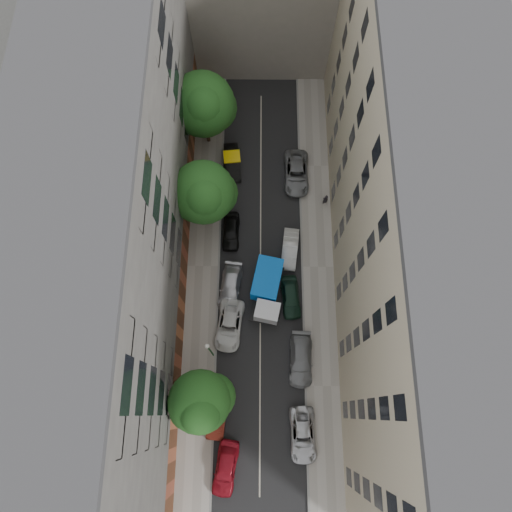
{
  "coord_description": "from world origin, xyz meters",
  "views": [
    {
      "loc": [
        -0.34,
        -13.35,
        41.68
      ],
      "look_at": [
        -0.42,
        -0.98,
        6.0
      ],
      "focal_mm": 32.0,
      "sensor_mm": 36.0,
      "label": 1
    }
  ],
  "objects_px": {
    "car_left_5": "(232,162)",
    "car_left_1": "(218,414)",
    "tarp_truck": "(267,289)",
    "tree_mid": "(204,194)",
    "car_right_4": "(296,173)",
    "tree_far": "(204,107)",
    "car_left_3": "(230,287)",
    "car_right_3": "(290,249)",
    "car_left_4": "(231,231)",
    "lamp_post": "(209,350)",
    "car_right_2": "(291,297)",
    "car_left_2": "(229,325)",
    "car_right_0": "(303,435)",
    "tree_near": "(201,403)",
    "car_left_0": "(226,468)",
    "pedestrian": "(325,199)",
    "car_right_1": "(301,360)"
  },
  "relations": [
    {
      "from": "tarp_truck",
      "to": "tree_mid",
      "type": "height_order",
      "value": "tree_mid"
    },
    {
      "from": "car_left_3",
      "to": "car_right_2",
      "type": "distance_m",
      "value": 5.68
    },
    {
      "from": "car_left_5",
      "to": "car_left_3",
      "type": "bearing_deg",
      "value": -95.56
    },
    {
      "from": "car_right_4",
      "to": "pedestrian",
      "type": "bearing_deg",
      "value": -47.19
    },
    {
      "from": "car_right_1",
      "to": "car_right_4",
      "type": "bearing_deg",
      "value": 91.86
    },
    {
      "from": "car_left_0",
      "to": "tarp_truck",
      "type": "bearing_deg",
      "value": 85.91
    },
    {
      "from": "pedestrian",
      "to": "lamp_post",
      "type": "bearing_deg",
      "value": 36.48
    },
    {
      "from": "car_left_0",
      "to": "car_right_3",
      "type": "xyz_separation_m",
      "value": [
        5.6,
        19.19,
        -0.07
      ]
    },
    {
      "from": "car_left_0",
      "to": "car_right_1",
      "type": "distance_m",
      "value": 10.87
    },
    {
      "from": "tree_mid",
      "to": "tree_far",
      "type": "xyz_separation_m",
      "value": [
        -0.43,
        9.05,
        0.2
      ]
    },
    {
      "from": "car_left_0",
      "to": "car_right_2",
      "type": "distance_m",
      "value": 15.49
    },
    {
      "from": "car_left_2",
      "to": "car_right_3",
      "type": "relative_size",
      "value": 1.17
    },
    {
      "from": "car_right_3",
      "to": "tree_far",
      "type": "height_order",
      "value": "tree_far"
    },
    {
      "from": "tree_far",
      "to": "car_right_2",
      "type": "bearing_deg",
      "value": -64.22
    },
    {
      "from": "car_left_5",
      "to": "pedestrian",
      "type": "relative_size",
      "value": 2.76
    },
    {
      "from": "car_left_1",
      "to": "pedestrian",
      "type": "relative_size",
      "value": 2.7
    },
    {
      "from": "car_right_3",
      "to": "tree_mid",
      "type": "height_order",
      "value": "tree_mid"
    },
    {
      "from": "car_right_3",
      "to": "lamp_post",
      "type": "bearing_deg",
      "value": -118.71
    },
    {
      "from": "car_left_2",
      "to": "car_right_3",
      "type": "height_order",
      "value": "car_right_3"
    },
    {
      "from": "car_left_4",
      "to": "car_left_3",
      "type": "bearing_deg",
      "value": -88.0
    },
    {
      "from": "car_left_1",
      "to": "car_left_3",
      "type": "xyz_separation_m",
      "value": [
        0.8,
        11.2,
        -0.02
      ]
    },
    {
      "from": "car_right_2",
      "to": "lamp_post",
      "type": "height_order",
      "value": "lamp_post"
    },
    {
      "from": "car_left_4",
      "to": "tree_far",
      "type": "bearing_deg",
      "value": 104.65
    },
    {
      "from": "car_left_0",
      "to": "car_right_0",
      "type": "height_order",
      "value": "car_left_0"
    },
    {
      "from": "car_left_4",
      "to": "lamp_post",
      "type": "height_order",
      "value": "lamp_post"
    },
    {
      "from": "car_right_1",
      "to": "car_left_2",
      "type": "bearing_deg",
      "value": 156.74
    },
    {
      "from": "car_left_5",
      "to": "car_right_4",
      "type": "bearing_deg",
      "value": -16.53
    },
    {
      "from": "car_left_1",
      "to": "car_right_4",
      "type": "bearing_deg",
      "value": 78.77
    },
    {
      "from": "car_left_4",
      "to": "tree_near",
      "type": "distance_m",
      "value": 16.8
    },
    {
      "from": "car_left_1",
      "to": "car_right_4",
      "type": "xyz_separation_m",
      "value": [
        7.2,
        23.2,
        0.03
      ]
    },
    {
      "from": "tarp_truck",
      "to": "car_right_3",
      "type": "bearing_deg",
      "value": 74.23
    },
    {
      "from": "car_left_2",
      "to": "car_left_4",
      "type": "bearing_deg",
      "value": 98.05
    },
    {
      "from": "car_right_4",
      "to": "tree_far",
      "type": "bearing_deg",
      "value": 155.79
    },
    {
      "from": "tarp_truck",
      "to": "car_right_4",
      "type": "height_order",
      "value": "tarp_truck"
    },
    {
      "from": "car_right_0",
      "to": "tree_mid",
      "type": "distance_m",
      "value": 22.2
    },
    {
      "from": "car_left_4",
      "to": "car_right_0",
      "type": "height_order",
      "value": "car_left_4"
    },
    {
      "from": "car_left_5",
      "to": "car_left_1",
      "type": "bearing_deg",
      "value": -97.69
    },
    {
      "from": "car_left_5",
      "to": "car_right_0",
      "type": "relative_size",
      "value": 0.93
    },
    {
      "from": "tarp_truck",
      "to": "tree_near",
      "type": "relative_size",
      "value": 0.76
    },
    {
      "from": "tarp_truck",
      "to": "car_left_0",
      "type": "distance_m",
      "value": 15.38
    },
    {
      "from": "car_right_4",
      "to": "tree_mid",
      "type": "height_order",
      "value": "tree_mid"
    },
    {
      "from": "car_right_4",
      "to": "lamp_post",
      "type": "bearing_deg",
      "value": -113.04
    },
    {
      "from": "car_left_3",
      "to": "car_right_4",
      "type": "relative_size",
      "value": 0.89
    },
    {
      "from": "car_left_0",
      "to": "car_right_3",
      "type": "relative_size",
      "value": 1.07
    },
    {
      "from": "tarp_truck",
      "to": "lamp_post",
      "type": "height_order",
      "value": "lamp_post"
    },
    {
      "from": "car_right_3",
      "to": "tree_far",
      "type": "distance_m",
      "value": 15.67
    },
    {
      "from": "car_left_4",
      "to": "tree_far",
      "type": "relative_size",
      "value": 0.45
    },
    {
      "from": "car_left_4",
      "to": "tree_mid",
      "type": "bearing_deg",
      "value": 146.7
    },
    {
      "from": "car_right_0",
      "to": "tree_near",
      "type": "bearing_deg",
      "value": 161.57
    },
    {
      "from": "car_right_0",
      "to": "car_right_2",
      "type": "bearing_deg",
      "value": 91.86
    }
  ]
}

